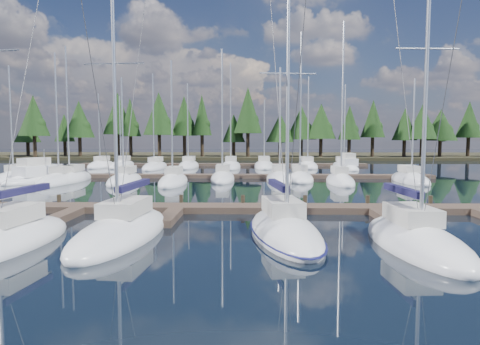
{
  "coord_description": "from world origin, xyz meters",
  "views": [
    {
      "loc": [
        4.45,
        -8.31,
        4.63
      ],
      "look_at": [
        3.74,
        22.0,
        2.11
      ],
      "focal_mm": 32.0,
      "sensor_mm": 36.0,
      "label": 1
    }
  ],
  "objects_px": {
    "front_sailboat_5": "(415,241)",
    "front_sailboat_4": "(284,231)",
    "motor_yacht_left": "(38,178)",
    "main_dock": "(177,210)",
    "front_sailboat_3": "(122,231)",
    "front_sailboat_2": "(5,241)",
    "motor_yacht_right": "(347,166)"
  },
  "relations": [
    {
      "from": "front_sailboat_5",
      "to": "front_sailboat_4",
      "type": "bearing_deg",
      "value": 160.18
    },
    {
      "from": "front_sailboat_5",
      "to": "motor_yacht_left",
      "type": "distance_m",
      "value": 38.55
    },
    {
      "from": "main_dock",
      "to": "front_sailboat_3",
      "type": "distance_m",
      "value": 6.55
    },
    {
      "from": "front_sailboat_2",
      "to": "front_sailboat_3",
      "type": "xyz_separation_m",
      "value": [
        4.39,
        1.9,
        -0.01
      ]
    },
    {
      "from": "main_dock",
      "to": "front_sailboat_5",
      "type": "xyz_separation_m",
      "value": [
        11.38,
        -7.94,
        0.09
      ]
    },
    {
      "from": "main_dock",
      "to": "front_sailboat_4",
      "type": "bearing_deg",
      "value": -44.82
    },
    {
      "from": "front_sailboat_3",
      "to": "front_sailboat_4",
      "type": "relative_size",
      "value": 1.05
    },
    {
      "from": "front_sailboat_2",
      "to": "front_sailboat_4",
      "type": "bearing_deg",
      "value": 10.81
    },
    {
      "from": "front_sailboat_4",
      "to": "front_sailboat_5",
      "type": "bearing_deg",
      "value": -19.82
    },
    {
      "from": "front_sailboat_5",
      "to": "motor_yacht_left",
      "type": "bearing_deg",
      "value": 138.34
    },
    {
      "from": "main_dock",
      "to": "front_sailboat_2",
      "type": "height_order",
      "value": "front_sailboat_2"
    },
    {
      "from": "front_sailboat_5",
      "to": "front_sailboat_3",
      "type": "bearing_deg",
      "value": 173.1
    },
    {
      "from": "front_sailboat_4",
      "to": "front_sailboat_5",
      "type": "xyz_separation_m",
      "value": [
        5.32,
        -1.92,
        0.02
      ]
    },
    {
      "from": "front_sailboat_5",
      "to": "motor_yacht_right",
      "type": "distance_m",
      "value": 44.17
    },
    {
      "from": "front_sailboat_2",
      "to": "motor_yacht_right",
      "type": "distance_m",
      "value": 50.19
    },
    {
      "from": "front_sailboat_3",
      "to": "front_sailboat_4",
      "type": "height_order",
      "value": "front_sailboat_3"
    },
    {
      "from": "front_sailboat_2",
      "to": "motor_yacht_left",
      "type": "bearing_deg",
      "value": 114.07
    },
    {
      "from": "front_sailboat_3",
      "to": "front_sailboat_5",
      "type": "xyz_separation_m",
      "value": [
        12.81,
        -1.55,
        0.01
      ]
    },
    {
      "from": "front_sailboat_3",
      "to": "motor_yacht_left",
      "type": "distance_m",
      "value": 28.9
    },
    {
      "from": "front_sailboat_2",
      "to": "motor_yacht_right",
      "type": "height_order",
      "value": "front_sailboat_2"
    },
    {
      "from": "front_sailboat_4",
      "to": "motor_yacht_right",
      "type": "relative_size",
      "value": 1.72
    },
    {
      "from": "main_dock",
      "to": "motor_yacht_left",
      "type": "height_order",
      "value": "motor_yacht_left"
    },
    {
      "from": "motor_yacht_left",
      "to": "front_sailboat_5",
      "type": "bearing_deg",
      "value": -41.66
    },
    {
      "from": "front_sailboat_3",
      "to": "front_sailboat_4",
      "type": "distance_m",
      "value": 7.5
    },
    {
      "from": "main_dock",
      "to": "motor_yacht_left",
      "type": "xyz_separation_m",
      "value": [
        -17.42,
        17.68,
        0.26
      ]
    },
    {
      "from": "motor_yacht_left",
      "to": "main_dock",
      "type": "bearing_deg",
      "value": -45.43
    },
    {
      "from": "front_sailboat_3",
      "to": "front_sailboat_5",
      "type": "bearing_deg",
      "value": -6.9
    },
    {
      "from": "main_dock",
      "to": "front_sailboat_4",
      "type": "relative_size",
      "value": 3.26
    },
    {
      "from": "front_sailboat_4",
      "to": "front_sailboat_2",
      "type": "bearing_deg",
      "value": -169.19
    },
    {
      "from": "front_sailboat_4",
      "to": "motor_yacht_left",
      "type": "distance_m",
      "value": 33.37
    },
    {
      "from": "front_sailboat_3",
      "to": "motor_yacht_left",
      "type": "height_order",
      "value": "front_sailboat_3"
    },
    {
      "from": "front_sailboat_4",
      "to": "motor_yacht_left",
      "type": "xyz_separation_m",
      "value": [
        -23.48,
        23.71,
        0.18
      ]
    }
  ]
}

